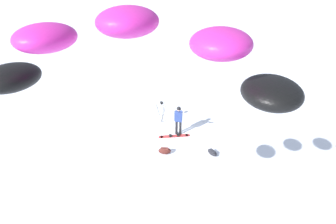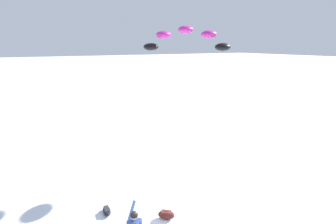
{
  "view_description": "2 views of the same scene",
  "coord_description": "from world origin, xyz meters",
  "px_view_note": "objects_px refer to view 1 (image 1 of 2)",
  "views": [
    {
      "loc": [
        7.09,
        10.51,
        7.85
      ],
      "look_at": [
        2.51,
        3.73,
        3.68
      ],
      "focal_mm": 27.72,
      "sensor_mm": 36.0,
      "label": 1
    },
    {
      "loc": [
        -2.46,
        -5.45,
        6.49
      ],
      "look_at": [
        2.43,
        3.64,
        3.6
      ],
      "focal_mm": 25.73,
      "sensor_mm": 36.0,
      "label": 2
    }
  ],
  "objects_px": {
    "snowboard": "(174,136)",
    "gear_bag_small": "(165,151)",
    "traction_kite": "(130,55)",
    "camera_tripod": "(162,108)",
    "snowboarder": "(179,118)",
    "gear_bag_large": "(212,152)"
  },
  "relations": [
    {
      "from": "snowboarder",
      "to": "snowboard",
      "type": "bearing_deg",
      "value": 12.5
    },
    {
      "from": "snowboard",
      "to": "gear_bag_small",
      "type": "relative_size",
      "value": 2.35
    },
    {
      "from": "snowboarder",
      "to": "camera_tripod",
      "type": "relative_size",
      "value": 1.27
    },
    {
      "from": "snowboard",
      "to": "gear_bag_large",
      "type": "bearing_deg",
      "value": 103.68
    },
    {
      "from": "snowboard",
      "to": "gear_bag_large",
      "type": "distance_m",
      "value": 2.53
    },
    {
      "from": "traction_kite",
      "to": "camera_tripod",
      "type": "distance_m",
      "value": 11.71
    },
    {
      "from": "snowboarder",
      "to": "snowboard",
      "type": "xyz_separation_m",
      "value": [
        0.33,
        0.07,
        -1.04
      ]
    },
    {
      "from": "snowboard",
      "to": "gear_bag_small",
      "type": "bearing_deg",
      "value": 38.25
    },
    {
      "from": "snowboarder",
      "to": "gear_bag_small",
      "type": "bearing_deg",
      "value": 34.1
    },
    {
      "from": "camera_tripod",
      "to": "gear_bag_small",
      "type": "height_order",
      "value": "camera_tripod"
    },
    {
      "from": "traction_kite",
      "to": "snowboard",
      "type": "bearing_deg",
      "value": -130.31
    },
    {
      "from": "traction_kite",
      "to": "gear_bag_small",
      "type": "xyz_separation_m",
      "value": [
        -4.18,
        -5.45,
        -6.66
      ]
    },
    {
      "from": "snowboarder",
      "to": "camera_tripod",
      "type": "bearing_deg",
      "value": -89.49
    },
    {
      "from": "traction_kite",
      "to": "gear_bag_small",
      "type": "bearing_deg",
      "value": -127.46
    },
    {
      "from": "traction_kite",
      "to": "gear_bag_small",
      "type": "height_order",
      "value": "traction_kite"
    },
    {
      "from": "gear_bag_small",
      "to": "snowboarder",
      "type": "bearing_deg",
      "value": -145.9
    },
    {
      "from": "snowboard",
      "to": "gear_bag_large",
      "type": "relative_size",
      "value": 2.55
    },
    {
      "from": "camera_tripod",
      "to": "snowboard",
      "type": "bearing_deg",
      "value": 79.92
    },
    {
      "from": "camera_tripod",
      "to": "gear_bag_small",
      "type": "bearing_deg",
      "value": 59.57
    },
    {
      "from": "traction_kite",
      "to": "camera_tripod",
      "type": "bearing_deg",
      "value": -125.19
    },
    {
      "from": "gear_bag_large",
      "to": "gear_bag_small",
      "type": "xyz_separation_m",
      "value": [
        1.95,
        -1.39,
        0.06
      ]
    },
    {
      "from": "snowboarder",
      "to": "gear_bag_small",
      "type": "distance_m",
      "value": 2.21
    }
  ]
}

